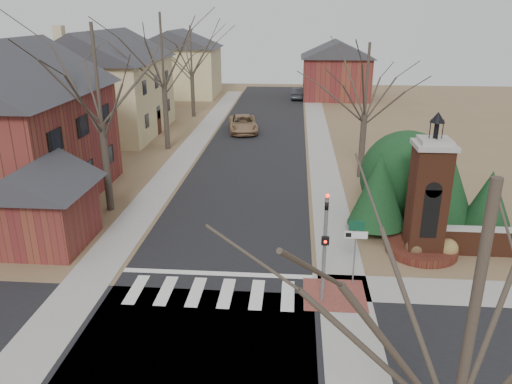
# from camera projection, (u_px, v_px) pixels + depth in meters

# --- Properties ---
(ground) EXTENTS (120.00, 120.00, 0.00)m
(ground) POSITION_uv_depth(u_px,v_px,m) (208.00, 304.00, 18.78)
(ground) COLOR brown
(ground) RESTS_ON ground
(main_street) EXTENTS (8.00, 70.00, 0.01)m
(main_street) POSITION_uv_depth(u_px,v_px,m) (255.00, 150.00, 39.38)
(main_street) COLOR black
(main_street) RESTS_ON ground
(cross_street) EXTENTS (120.00, 8.00, 0.01)m
(cross_street) POSITION_uv_depth(u_px,v_px,m) (192.00, 356.00, 15.97)
(cross_street) COLOR black
(cross_street) RESTS_ON ground
(crosswalk_zone) EXTENTS (8.00, 2.20, 0.02)m
(crosswalk_zone) POSITION_uv_depth(u_px,v_px,m) (211.00, 293.00, 19.53)
(crosswalk_zone) COLOR silver
(crosswalk_zone) RESTS_ON ground
(stop_bar) EXTENTS (8.00, 0.35, 0.02)m
(stop_bar) POSITION_uv_depth(u_px,v_px,m) (217.00, 274.00, 20.93)
(stop_bar) COLOR silver
(stop_bar) RESTS_ON ground
(sidewalk_right_main) EXTENTS (2.00, 60.00, 0.02)m
(sidewalk_right_main) POSITION_uv_depth(u_px,v_px,m) (321.00, 152.00, 38.99)
(sidewalk_right_main) COLOR gray
(sidewalk_right_main) RESTS_ON ground
(sidewalk_left) EXTENTS (2.00, 60.00, 0.02)m
(sidewalk_left) POSITION_uv_depth(u_px,v_px,m) (190.00, 149.00, 39.77)
(sidewalk_left) COLOR gray
(sidewalk_left) RESTS_ON ground
(curb_apron) EXTENTS (2.40, 2.40, 0.02)m
(curb_apron) POSITION_uv_depth(u_px,v_px,m) (334.00, 295.00, 19.36)
(curb_apron) COLOR brown
(curb_apron) RESTS_ON ground
(traffic_signal_pole) EXTENTS (0.28, 0.41, 4.50)m
(traffic_signal_pole) POSITION_uv_depth(u_px,v_px,m) (325.00, 239.00, 18.11)
(traffic_signal_pole) COLOR slate
(traffic_signal_pole) RESTS_ON ground
(sign_post) EXTENTS (0.90, 0.07, 2.75)m
(sign_post) POSITION_uv_depth(u_px,v_px,m) (356.00, 240.00, 19.56)
(sign_post) COLOR slate
(sign_post) RESTS_ON ground
(brick_gate_monument) EXTENTS (3.20, 3.20, 6.47)m
(brick_gate_monument) POSITION_uv_depth(u_px,v_px,m) (426.00, 209.00, 22.04)
(brick_gate_monument) COLOR #572A19
(brick_gate_monument) RESTS_ON ground
(house_brick_left) EXTENTS (9.80, 11.80, 9.42)m
(house_brick_left) POSITION_uv_depth(u_px,v_px,m) (3.00, 121.00, 27.51)
(house_brick_left) COLOR brown
(house_brick_left) RESTS_ON ground
(house_stucco_left) EXTENTS (9.80, 12.80, 9.28)m
(house_stucco_left) POSITION_uv_depth(u_px,v_px,m) (106.00, 81.00, 43.49)
(house_stucco_left) COLOR beige
(house_stucco_left) RESTS_ON ground
(garage_left) EXTENTS (4.80, 4.80, 4.29)m
(garage_left) POSITION_uv_depth(u_px,v_px,m) (39.00, 200.00, 22.85)
(garage_left) COLOR brown
(garage_left) RESTS_ON ground
(house_distant_left) EXTENTS (10.80, 8.80, 8.53)m
(house_distant_left) POSITION_uv_depth(u_px,v_px,m) (177.00, 62.00, 63.16)
(house_distant_left) COLOR beige
(house_distant_left) RESTS_ON ground
(house_distant_right) EXTENTS (8.80, 8.80, 7.30)m
(house_distant_right) POSITION_uv_depth(u_px,v_px,m) (336.00, 68.00, 61.88)
(house_distant_right) COLOR brown
(house_distant_right) RESTS_ON ground
(evergreen_near) EXTENTS (2.80, 2.80, 4.10)m
(evergreen_near) POSITION_uv_depth(u_px,v_px,m) (379.00, 189.00, 24.01)
(evergreen_near) COLOR #473D33
(evergreen_near) RESTS_ON ground
(evergreen_mid) EXTENTS (3.40, 3.40, 4.70)m
(evergreen_mid) POSITION_uv_depth(u_px,v_px,m) (443.00, 177.00, 24.79)
(evergreen_mid) COLOR #473D33
(evergreen_mid) RESTS_ON ground
(evergreen_far) EXTENTS (2.40, 2.40, 3.30)m
(evergreen_far) POSITION_uv_depth(u_px,v_px,m) (489.00, 199.00, 23.94)
(evergreen_far) COLOR #473D33
(evergreen_far) RESTS_ON ground
(evergreen_mass) EXTENTS (4.80, 4.80, 4.80)m
(evergreen_mass) POSITION_uv_depth(u_px,v_px,m) (406.00, 172.00, 26.18)
(evergreen_mass) COLOR black
(evergreen_mass) RESTS_ON ground
(bare_tree_0) EXTENTS (8.05, 8.05, 11.15)m
(bare_tree_0) POSITION_uv_depth(u_px,v_px,m) (96.00, 68.00, 25.09)
(bare_tree_0) COLOR #473D33
(bare_tree_0) RESTS_ON ground
(bare_tree_1) EXTENTS (8.40, 8.40, 11.64)m
(bare_tree_1) POSITION_uv_depth(u_px,v_px,m) (162.00, 44.00, 37.15)
(bare_tree_1) COLOR #473D33
(bare_tree_1) RESTS_ON ground
(bare_tree_2) EXTENTS (7.35, 7.35, 10.19)m
(bare_tree_2) POSITION_uv_depth(u_px,v_px,m) (191.00, 46.00, 49.71)
(bare_tree_2) COLOR #473D33
(bare_tree_2) RESTS_ON ground
(bare_tree_3) EXTENTS (7.00, 7.00, 9.70)m
(bare_tree_3) POSITION_uv_depth(u_px,v_px,m) (368.00, 74.00, 30.91)
(bare_tree_3) COLOR #473D33
(bare_tree_3) RESTS_ON ground
(bare_tree_4) EXTENTS (6.65, 6.65, 9.21)m
(bare_tree_4) POSITION_uv_depth(u_px,v_px,m) (478.00, 289.00, 7.73)
(bare_tree_4) COLOR #473D33
(bare_tree_4) RESTS_ON ground
(pickup_truck) EXTENTS (3.25, 5.68, 1.49)m
(pickup_truck) POSITION_uv_depth(u_px,v_px,m) (243.00, 124.00, 45.13)
(pickup_truck) COLOR #A17C57
(pickup_truck) RESTS_ON ground
(distant_car) EXTENTS (1.86, 4.30, 1.38)m
(distant_car) POSITION_uv_depth(u_px,v_px,m) (298.00, 93.00, 61.98)
(distant_car) COLOR #32353A
(distant_car) RESTS_ON ground
(dry_shrub_left) EXTENTS (0.85, 0.85, 0.85)m
(dry_shrub_left) POSITION_uv_depth(u_px,v_px,m) (415.00, 248.00, 22.30)
(dry_shrub_left) COLOR brown
(dry_shrub_left) RESTS_ON ground
(dry_shrub_right) EXTENTS (0.90, 0.90, 0.90)m
(dry_shrub_right) POSITION_uv_depth(u_px,v_px,m) (448.00, 248.00, 22.19)
(dry_shrub_right) COLOR olive
(dry_shrub_right) RESTS_ON ground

